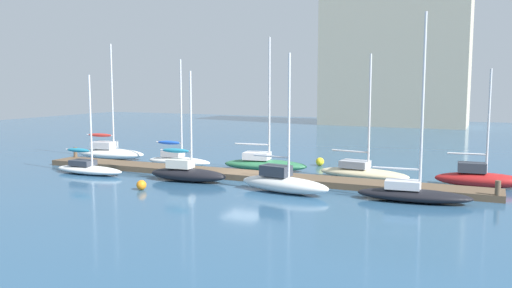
{
  "coord_description": "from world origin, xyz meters",
  "views": [
    {
      "loc": [
        14.67,
        -30.28,
        6.1
      ],
      "look_at": [
        0.0,
        2.0,
        2.0
      ],
      "focal_mm": 37.05,
      "sensor_mm": 36.0,
      "label": 1
    }
  ],
  "objects": [
    {
      "name": "sailboat_0",
      "position": [
        -13.6,
        3.33,
        0.6
      ],
      "size": [
        6.06,
        2.67,
        9.17
      ],
      "rotation": [
        0.0,
        0.0,
        0.13
      ],
      "color": "white",
      "rests_on": "ground_plane"
    },
    {
      "name": "dock_piling_far_end",
      "position": [
        14.96,
        -0.94,
        0.57
      ],
      "size": [
        0.28,
        0.28,
        1.14
      ],
      "primitive_type": "cylinder",
      "color": "brown",
      "rests_on": "ground_plane"
    },
    {
      "name": "sailboat_1",
      "position": [
        -10.18,
        -2.98,
        0.45
      ],
      "size": [
        5.31,
        1.57,
        6.64
      ],
      "rotation": [
        0.0,
        0.0,
        0.01
      ],
      "color": "white",
      "rests_on": "ground_plane"
    },
    {
      "name": "dock_pier",
      "position": [
        0.0,
        0.0,
        0.19
      ],
      "size": [
        30.72,
        2.18,
        0.38
      ],
      "primitive_type": "cube",
      "color": "brown",
      "rests_on": "ground_plane"
    },
    {
      "name": "ground_plane",
      "position": [
        0.0,
        0.0,
        0.0
      ],
      "size": [
        120.0,
        120.0,
        0.0
      ],
      "primitive_type": "plane",
      "color": "#2D567A"
    },
    {
      "name": "sailboat_6",
      "position": [
        7.12,
        2.76,
        0.48
      ],
      "size": [
        6.01,
        2.43,
        7.91
      ],
      "rotation": [
        0.0,
        0.0,
        -0.11
      ],
      "color": "beige",
      "rests_on": "ground_plane"
    },
    {
      "name": "sailboat_7",
      "position": [
        10.96,
        -2.58,
        0.51
      ],
      "size": [
        5.87,
        2.06,
        9.62
      ],
      "rotation": [
        0.0,
        0.0,
        0.08
      ],
      "color": "black",
      "rests_on": "ground_plane"
    },
    {
      "name": "sailboat_2",
      "position": [
        -6.55,
        2.46,
        0.54
      ],
      "size": [
        5.15,
        1.64,
        7.81
      ],
      "rotation": [
        0.0,
        0.0,
        0.05
      ],
      "color": "white",
      "rests_on": "ground_plane"
    },
    {
      "name": "sailboat_4",
      "position": [
        0.06,
        3.25,
        0.54
      ],
      "size": [
        6.17,
        2.72,
        9.22
      ],
      "rotation": [
        0.0,
        0.0,
        0.14
      ],
      "color": "#2D7047",
      "rests_on": "ground_plane"
    },
    {
      "name": "harbor_building_distant",
      "position": [
        1.07,
        48.08,
        9.83
      ],
      "size": [
        20.29,
        9.12,
        19.66
      ],
      "primitive_type": "cube",
      "color": "#BCB299",
      "rests_on": "ground_plane"
    },
    {
      "name": "sailboat_3",
      "position": [
        -2.7,
        -2.51,
        0.58
      ],
      "size": [
        5.23,
        1.87,
        6.84
      ],
      "rotation": [
        0.0,
        0.0,
        0.07
      ],
      "color": "black",
      "rests_on": "ground_plane"
    },
    {
      "name": "mooring_buoy_yellow",
      "position": [
        2.97,
        6.94,
        0.31
      ],
      "size": [
        0.61,
        0.61,
        0.61
      ],
      "primitive_type": "sphere",
      "color": "yellow",
      "rests_on": "ground_plane"
    },
    {
      "name": "sailboat_8",
      "position": [
        14.01,
        3.03,
        0.58
      ],
      "size": [
        5.28,
        1.86,
        6.93
      ],
      "rotation": [
        0.0,
        0.0,
        0.09
      ],
      "color": "#B21E1E",
      "rests_on": "ground_plane"
    },
    {
      "name": "dock_piling_near_end",
      "position": [
        -14.96,
        0.94,
        0.57
      ],
      "size": [
        0.28,
        0.28,
        1.14
      ],
      "primitive_type": "cylinder",
      "color": "brown",
      "rests_on": "ground_plane"
    },
    {
      "name": "mooring_buoy_orange",
      "position": [
        -3.65,
        -5.88,
        0.29
      ],
      "size": [
        0.57,
        0.57,
        0.57
      ],
      "primitive_type": "sphere",
      "color": "orange",
      "rests_on": "ground_plane"
    },
    {
      "name": "sailboat_5",
      "position": [
        4.03,
        -3.18,
        0.6
      ],
      "size": [
        5.62,
        2.24,
        7.74
      ],
      "rotation": [
        0.0,
        0.0,
        -0.15
      ],
      "color": "white",
      "rests_on": "ground_plane"
    }
  ]
}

